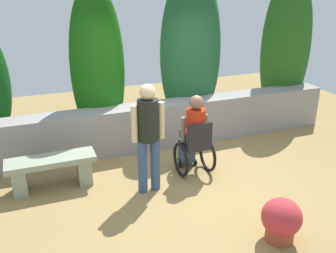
{
  "coord_description": "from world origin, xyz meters",
  "views": [
    {
      "loc": [
        -2.07,
        -4.66,
        2.98
      ],
      "look_at": [
        -0.13,
        0.34,
        0.85
      ],
      "focal_mm": 40.01,
      "sensor_mm": 36.0,
      "label": 1
    }
  ],
  "objects": [
    {
      "name": "stone_bench",
      "position": [
        -1.89,
        0.62,
        0.32
      ],
      "size": [
        1.3,
        0.41,
        0.5
      ],
      "rotation": [
        0.0,
        0.0,
        -0.01
      ],
      "color": "gray",
      "rests_on": "ground"
    },
    {
      "name": "flower_pot_terracotta_by_wall",
      "position": [
        0.56,
        -1.66,
        0.28
      ],
      "size": [
        0.48,
        0.48,
        0.56
      ],
      "color": "#9B4529",
      "rests_on": "ground"
    },
    {
      "name": "person_standing_companion",
      "position": [
        -0.56,
        0.01,
        0.95
      ],
      "size": [
        0.49,
        0.3,
        1.65
      ],
      "rotation": [
        0.0,
        0.0,
        0.18
      ],
      "color": "#384F7A",
      "rests_on": "ground"
    },
    {
      "name": "hedge_backdrop",
      "position": [
        -0.05,
        2.05,
        1.5
      ],
      "size": [
        7.58,
        1.11,
        3.22
      ],
      "color": "#0D4213",
      "rests_on": "ground"
    },
    {
      "name": "stone_retaining_wall",
      "position": [
        0.0,
        1.5,
        0.42
      ],
      "size": [
        7.35,
        0.47,
        0.84
      ],
      "primitive_type": "cube",
      "color": "gray",
      "rests_on": "ground"
    },
    {
      "name": "ground_plane",
      "position": [
        0.0,
        0.0,
        0.0
      ],
      "size": [
        11.63,
        11.63,
        0.0
      ],
      "primitive_type": "plane",
      "color": "#977B48"
    },
    {
      "name": "person_in_wheelchair",
      "position": [
        0.3,
        0.29,
        0.62
      ],
      "size": [
        0.53,
        0.66,
        1.33
      ],
      "rotation": [
        0.0,
        0.0,
        0.19
      ],
      "color": "black",
      "rests_on": "ground"
    }
  ]
}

